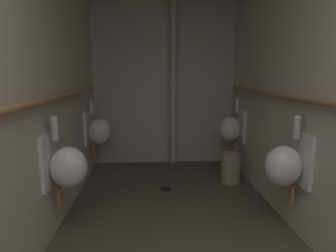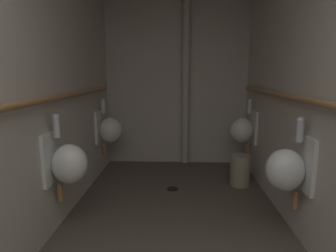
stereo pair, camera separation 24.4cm
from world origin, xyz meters
name	(u,v)px [view 1 (the left image)]	position (x,y,z in m)	size (l,w,h in m)	color
floor	(176,240)	(0.00, 2.05, -0.04)	(2.21, 4.23, 0.08)	brown
wall_left	(33,77)	(-1.08, 2.05, 1.34)	(0.06, 4.23, 2.67)	beige
wall_right	(312,77)	(1.08, 2.05, 1.34)	(0.06, 4.23, 2.67)	beige
wall_back	(164,75)	(0.00, 4.14, 1.34)	(2.21, 0.06, 2.67)	beige
urinal_left_mid	(66,166)	(-0.90, 2.10, 0.63)	(0.32, 0.30, 0.76)	white
urinal_left_far	(98,131)	(-0.90, 3.53, 0.63)	(0.32, 0.30, 0.76)	white
urinal_right_mid	(286,165)	(0.90, 2.02, 0.63)	(0.32, 0.30, 0.76)	white
urinal_right_far	(231,128)	(0.90, 3.59, 0.63)	(0.32, 0.30, 0.76)	white
supply_pipe_left	(47,100)	(-0.99, 2.03, 1.17)	(0.06, 3.47, 0.06)	#9E7042
supply_pipe_right	(298,98)	(0.99, 2.07, 1.17)	(0.06, 3.49, 0.06)	#9E7042
standpipe_back_wall	(173,75)	(0.13, 4.03, 1.34)	(0.11, 0.11, 2.62)	beige
floor_drain	(166,189)	(-0.03, 3.05, 0.00)	(0.14, 0.14, 0.01)	black
waste_bin	(230,168)	(0.79, 3.21, 0.19)	(0.24, 0.24, 0.38)	#9E937A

